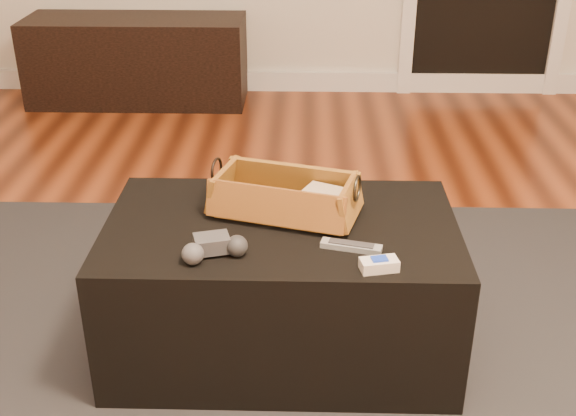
{
  "coord_description": "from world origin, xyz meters",
  "views": [
    {
      "loc": [
        0.25,
        -1.64,
        1.4
      ],
      "look_at": [
        0.2,
        0.14,
        0.49
      ],
      "focal_mm": 45.0,
      "sensor_mm": 36.0,
      "label": 1
    }
  ],
  "objects_px": {
    "media_cabinet": "(137,60)",
    "game_controller": "(214,247)",
    "cream_gadget": "(379,264)",
    "silver_remote": "(351,246)",
    "wicker_basket": "(285,198)",
    "tv_remote": "(276,207)",
    "ottoman": "(281,286)"
  },
  "relations": [
    {
      "from": "ottoman",
      "to": "silver_remote",
      "type": "height_order",
      "value": "silver_remote"
    },
    {
      "from": "wicker_basket",
      "to": "silver_remote",
      "type": "relative_size",
      "value": 2.77
    },
    {
      "from": "game_controller",
      "to": "silver_remote",
      "type": "bearing_deg",
      "value": 8.03
    },
    {
      "from": "media_cabinet",
      "to": "tv_remote",
      "type": "distance_m",
      "value": 2.48
    },
    {
      "from": "ottoman",
      "to": "tv_remote",
      "type": "height_order",
      "value": "tv_remote"
    },
    {
      "from": "media_cabinet",
      "to": "wicker_basket",
      "type": "bearing_deg",
      "value": -67.67
    },
    {
      "from": "media_cabinet",
      "to": "cream_gadget",
      "type": "relative_size",
      "value": 12.23
    },
    {
      "from": "media_cabinet",
      "to": "cream_gadget",
      "type": "distance_m",
      "value": 2.86
    },
    {
      "from": "media_cabinet",
      "to": "cream_gadget",
      "type": "xyz_separation_m",
      "value": [
        1.19,
        -2.59,
        0.2
      ]
    },
    {
      "from": "wicker_basket",
      "to": "game_controller",
      "type": "height_order",
      "value": "wicker_basket"
    },
    {
      "from": "wicker_basket",
      "to": "media_cabinet",
      "type": "bearing_deg",
      "value": 112.33
    },
    {
      "from": "media_cabinet",
      "to": "ottoman",
      "type": "height_order",
      "value": "media_cabinet"
    },
    {
      "from": "game_controller",
      "to": "tv_remote",
      "type": "bearing_deg",
      "value": 57.81
    },
    {
      "from": "media_cabinet",
      "to": "game_controller",
      "type": "distance_m",
      "value": 2.66
    },
    {
      "from": "ottoman",
      "to": "wicker_basket",
      "type": "distance_m",
      "value": 0.27
    },
    {
      "from": "tv_remote",
      "to": "ottoman",
      "type": "bearing_deg",
      "value": -63.77
    },
    {
      "from": "ottoman",
      "to": "cream_gadget",
      "type": "bearing_deg",
      "value": -43.23
    },
    {
      "from": "ottoman",
      "to": "wicker_basket",
      "type": "height_order",
      "value": "wicker_basket"
    },
    {
      "from": "ottoman",
      "to": "tv_remote",
      "type": "distance_m",
      "value": 0.24
    },
    {
      "from": "game_controller",
      "to": "cream_gadget",
      "type": "relative_size",
      "value": 1.78
    },
    {
      "from": "media_cabinet",
      "to": "silver_remote",
      "type": "distance_m",
      "value": 2.74
    },
    {
      "from": "wicker_basket",
      "to": "game_controller",
      "type": "xyz_separation_m",
      "value": [
        -0.18,
        -0.25,
        -0.02
      ]
    },
    {
      "from": "wicker_basket",
      "to": "cream_gadget",
      "type": "relative_size",
      "value": 4.48
    },
    {
      "from": "silver_remote",
      "to": "cream_gadget",
      "type": "relative_size",
      "value": 1.62
    },
    {
      "from": "ottoman",
      "to": "game_controller",
      "type": "distance_m",
      "value": 0.35
    },
    {
      "from": "media_cabinet",
      "to": "silver_remote",
      "type": "relative_size",
      "value": 7.56
    },
    {
      "from": "media_cabinet",
      "to": "game_controller",
      "type": "bearing_deg",
      "value": -73.25
    },
    {
      "from": "media_cabinet",
      "to": "game_controller",
      "type": "xyz_separation_m",
      "value": [
        0.76,
        -2.54,
        0.21
      ]
    },
    {
      "from": "ottoman",
      "to": "media_cabinet",
      "type": "bearing_deg",
      "value": 111.6
    },
    {
      "from": "ottoman",
      "to": "cream_gadget",
      "type": "relative_size",
      "value": 9.71
    },
    {
      "from": "tv_remote",
      "to": "wicker_basket",
      "type": "height_order",
      "value": "wicker_basket"
    },
    {
      "from": "wicker_basket",
      "to": "silver_remote",
      "type": "height_order",
      "value": "wicker_basket"
    }
  ]
}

